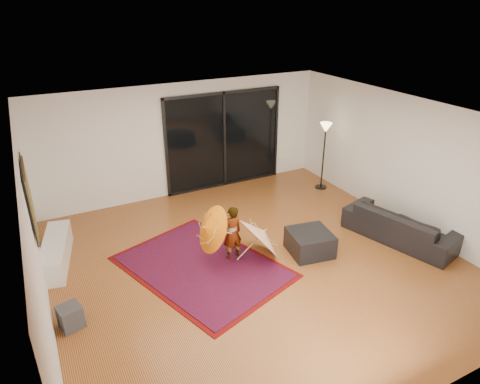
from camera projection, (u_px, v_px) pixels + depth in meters
floor at (256, 262)px, 7.88m from camera, size 7.00×7.00×0.00m
ceiling at (259, 119)px, 6.75m from camera, size 7.00×7.00×0.00m
wall_back at (185, 140)px, 10.14m from camera, size 7.00×0.00×7.00m
wall_front at (420, 323)px, 4.49m from camera, size 7.00×0.00×7.00m
wall_left at (35, 246)px, 5.86m from camera, size 0.00×7.00×7.00m
wall_right at (406, 162)px, 8.76m from camera, size 0.00×7.00×7.00m
sliding_door at (224, 140)px, 10.59m from camera, size 3.06×0.07×2.40m
painting at (29, 197)px, 6.56m from camera, size 0.04×1.28×1.08m
media_console at (56, 252)px, 7.78m from camera, size 0.73×1.66×0.45m
speaker at (71, 317)px, 6.28m from camera, size 0.38×0.38×0.36m
persian_rug at (202, 267)px, 7.73m from camera, size 2.96×3.49×0.02m
sofa at (401, 225)px, 8.48m from camera, size 1.43×2.36×0.65m
ottoman at (310, 242)px, 8.09m from camera, size 0.87×0.87×0.43m
floor_lamp at (325, 137)px, 10.35m from camera, size 0.29×0.29×1.69m
child at (232, 233)px, 7.78m from camera, size 0.41×0.29×1.06m
parasol_orange at (205, 232)px, 7.42m from camera, size 0.54×0.86×0.88m
parasol_white at (265, 231)px, 7.92m from camera, size 0.77×0.99×1.00m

